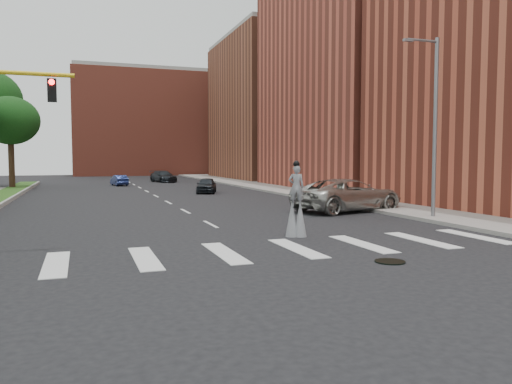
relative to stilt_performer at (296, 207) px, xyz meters
name	(u,v)px	position (x,y,z in m)	size (l,w,h in m)	color
ground_plane	(272,256)	(-2.30, -3.35, -1.18)	(160.00, 160.00, 0.00)	black
median_curb	(1,205)	(-12.75, 16.65, -1.04)	(0.20, 60.00, 0.28)	#999993
sidewalk_right	(302,192)	(10.20, 21.65, -1.09)	(5.00, 90.00, 0.18)	gray
manhole	(390,262)	(0.70, -5.35, -1.16)	(0.90, 0.90, 0.04)	black
building_mid	(368,70)	(19.70, 26.65, 10.82)	(16.00, 22.00, 24.00)	#AC4936
building_far	(279,110)	(19.70, 50.65, 8.82)	(16.00, 22.00, 20.00)	brown
building_backdrop	(148,125)	(3.70, 74.65, 7.82)	(26.00, 14.00, 18.00)	#AC4936
streetlight	(434,122)	(8.60, 2.65, 3.72)	(2.05, 0.20, 9.00)	slate
stilt_performer	(296,207)	(0.00, 0.00, 0.00)	(0.81, 0.64, 3.01)	black
suv_crossing	(348,195)	(6.64, 7.58, -0.23)	(3.14, 6.81, 1.89)	#AAA8A1
car_near	(206,185)	(2.39, 24.75, -0.49)	(1.61, 4.00, 1.36)	black
car_mid	(119,180)	(-4.04, 38.96, -0.59)	(1.23, 3.54, 1.17)	navy
car_far	(163,176)	(1.77, 45.16, -0.46)	(2.02, 4.96, 1.44)	black
tree_6	(10,121)	(-14.34, 35.60, 5.45)	(5.47, 5.47, 9.00)	black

